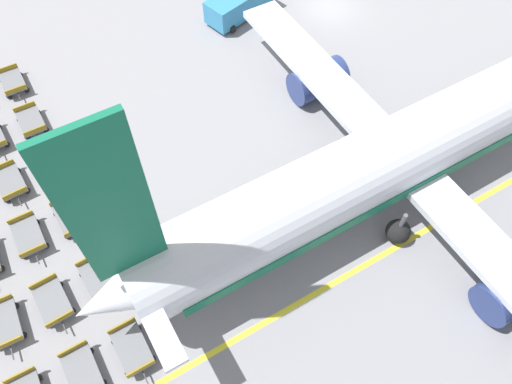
% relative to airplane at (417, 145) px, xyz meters
% --- Properties ---
extents(ground_plane, '(500.00, 500.00, 0.00)m').
position_rel_airplane_xyz_m(ground_plane, '(-15.44, 6.59, -3.20)').
color(ground_plane, gray).
extents(airplane, '(31.17, 39.24, 13.93)m').
position_rel_airplane_xyz_m(airplane, '(0.00, 0.00, 0.00)').
color(airplane, silver).
rests_on(airplane, ground_plane).
extents(service_van, '(3.29, 5.69, 1.97)m').
position_rel_airplane_xyz_m(service_van, '(-18.50, 0.21, -2.12)').
color(service_van, teal).
rests_on(service_van, ground_plane).
extents(baggage_dolly_row_near_col_e, '(3.20, 1.73, 0.92)m').
position_rel_airplane_xyz_m(baggage_dolly_row_near_col_e, '(-4.10, -22.62, -2.74)').
color(baggage_dolly_row_near_col_e, slate).
rests_on(baggage_dolly_row_near_col_e, ground_plane).
extents(baggage_dolly_row_mid_a_col_c, '(3.15, 1.56, 0.92)m').
position_rel_airplane_xyz_m(baggage_dolly_row_mid_a_col_c, '(-12.32, -19.64, -2.74)').
color(baggage_dolly_row_mid_a_col_c, slate).
rests_on(baggage_dolly_row_mid_a_col_c, ground_plane).
extents(baggage_dolly_row_mid_a_col_d, '(3.18, 1.64, 0.92)m').
position_rel_airplane_xyz_m(baggage_dolly_row_mid_a_col_d, '(-8.24, -19.98, -2.74)').
color(baggage_dolly_row_mid_a_col_d, slate).
rests_on(baggage_dolly_row_mid_a_col_d, ground_plane).
extents(baggage_dolly_row_mid_a_col_e, '(3.15, 1.57, 0.92)m').
position_rel_airplane_xyz_m(baggage_dolly_row_mid_a_col_e, '(-3.88, -20.23, -2.74)').
color(baggage_dolly_row_mid_a_col_e, slate).
rests_on(baggage_dolly_row_mid_a_col_e, ground_plane).
extents(baggage_dolly_row_mid_a_col_f, '(3.17, 1.63, 0.92)m').
position_rel_airplane_xyz_m(baggage_dolly_row_mid_a_col_f, '(0.18, -20.32, -2.74)').
color(baggage_dolly_row_mid_a_col_f, slate).
rests_on(baggage_dolly_row_mid_a_col_f, ground_plane).
extents(baggage_dolly_row_mid_b_col_a, '(3.19, 1.66, 0.92)m').
position_rel_airplane_xyz_m(baggage_dolly_row_mid_b_col_a, '(-20.42, -16.82, -2.74)').
color(baggage_dolly_row_mid_b_col_a, slate).
rests_on(baggage_dolly_row_mid_b_col_a, ground_plane).
extents(baggage_dolly_row_mid_b_col_b, '(3.18, 1.64, 0.92)m').
position_rel_airplane_xyz_m(baggage_dolly_row_mid_b_col_b, '(-16.26, -17.00, -2.74)').
color(baggage_dolly_row_mid_b_col_b, slate).
rests_on(baggage_dolly_row_mid_b_col_b, ground_plane).
extents(baggage_dolly_row_mid_b_col_c, '(3.20, 1.72, 0.92)m').
position_rel_airplane_xyz_m(baggage_dolly_row_mid_b_col_c, '(-12.28, -17.26, -2.74)').
color(baggage_dolly_row_mid_b_col_c, slate).
rests_on(baggage_dolly_row_mid_b_col_c, ground_plane).
extents(baggage_dolly_row_mid_b_col_d, '(3.15, 1.58, 0.92)m').
position_rel_airplane_xyz_m(baggage_dolly_row_mid_b_col_d, '(-8.12, -17.60, -2.74)').
color(baggage_dolly_row_mid_b_col_d, slate).
rests_on(baggage_dolly_row_mid_b_col_d, ground_plane).
extents(baggage_dolly_row_mid_b_col_e, '(3.15, 1.57, 0.92)m').
position_rel_airplane_xyz_m(baggage_dolly_row_mid_b_col_e, '(-3.79, -17.81, -2.74)').
color(baggage_dolly_row_mid_b_col_e, slate).
rests_on(baggage_dolly_row_mid_b_col_e, ground_plane).
extents(baggage_dolly_row_mid_b_col_f, '(3.18, 1.64, 0.92)m').
position_rel_airplane_xyz_m(baggage_dolly_row_mid_b_col_f, '(0.44, -17.92, -2.74)').
color(baggage_dolly_row_mid_b_col_f, slate).
rests_on(baggage_dolly_row_mid_b_col_f, ground_plane).
extents(stand_guidance_stripe, '(2.21, 34.54, 0.01)m').
position_rel_airplane_xyz_m(stand_guidance_stripe, '(2.97, -8.16, -3.20)').
color(stand_guidance_stripe, yellow).
rests_on(stand_guidance_stripe, ground_plane).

